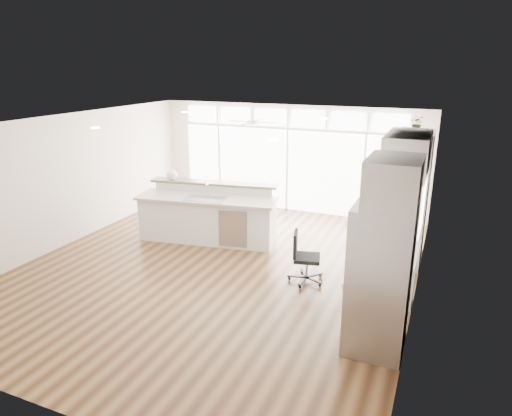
% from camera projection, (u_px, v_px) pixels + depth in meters
% --- Properties ---
extents(floor, '(7.00, 8.00, 0.02)m').
position_uv_depth(floor, '(218.00, 268.00, 8.58)').
color(floor, '#462B15').
rests_on(floor, ground).
extents(ceiling, '(7.00, 8.00, 0.02)m').
position_uv_depth(ceiling, '(214.00, 123.00, 7.76)').
color(ceiling, white).
rests_on(ceiling, wall_back).
extents(wall_back, '(7.00, 0.04, 2.70)m').
position_uv_depth(wall_back, '(289.00, 158.00, 11.67)').
color(wall_back, silver).
rests_on(wall_back, floor).
extents(wall_front, '(7.00, 0.04, 2.70)m').
position_uv_depth(wall_front, '(32.00, 301.00, 4.65)').
color(wall_front, silver).
rests_on(wall_front, floor).
extents(wall_left, '(0.04, 8.00, 2.70)m').
position_uv_depth(wall_left, '(66.00, 180.00, 9.47)').
color(wall_left, silver).
rests_on(wall_left, floor).
extents(wall_right, '(0.04, 8.00, 2.70)m').
position_uv_depth(wall_right, '(422.00, 225.00, 6.86)').
color(wall_right, silver).
rests_on(wall_right, floor).
extents(glass_wall, '(5.80, 0.06, 2.08)m').
position_uv_depth(glass_wall, '(288.00, 170.00, 11.71)').
color(glass_wall, white).
rests_on(glass_wall, wall_back).
extents(transom_row, '(5.90, 0.06, 0.40)m').
position_uv_depth(transom_row, '(289.00, 118.00, 11.31)').
color(transom_row, white).
rests_on(transom_row, wall_back).
extents(desk_window, '(0.04, 0.85, 0.85)m').
position_uv_depth(desk_window, '(422.00, 206.00, 7.08)').
color(desk_window, white).
rests_on(desk_window, wall_right).
extents(ceiling_fan, '(1.16, 1.16, 0.32)m').
position_uv_depth(ceiling_fan, '(252.00, 118.00, 10.46)').
color(ceiling_fan, silver).
rests_on(ceiling_fan, ceiling).
extents(recessed_lights, '(3.40, 3.00, 0.02)m').
position_uv_depth(recessed_lights, '(219.00, 123.00, 7.94)').
color(recessed_lights, white).
rests_on(recessed_lights, ceiling).
extents(oven_cabinet, '(0.64, 1.20, 2.50)m').
position_uv_depth(oven_cabinet, '(409.00, 198.00, 8.59)').
color(oven_cabinet, white).
rests_on(oven_cabinet, floor).
extents(desk_nook, '(0.72, 1.30, 0.76)m').
position_uv_depth(desk_nook, '(393.00, 271.00, 7.56)').
color(desk_nook, white).
rests_on(desk_nook, floor).
extents(upper_cabinets, '(0.64, 1.30, 0.64)m').
position_uv_depth(upper_cabinets, '(407.00, 154.00, 6.94)').
color(upper_cabinets, white).
rests_on(upper_cabinets, wall_right).
extents(refrigerator, '(0.76, 0.90, 2.00)m').
position_uv_depth(refrigerator, '(380.00, 278.00, 5.93)').
color(refrigerator, '#A1A2A6').
rests_on(refrigerator, floor).
extents(fridge_cabinet, '(0.64, 0.90, 0.60)m').
position_uv_depth(fridge_cabinet, '(394.00, 182.00, 5.51)').
color(fridge_cabinet, white).
rests_on(fridge_cabinet, wall_right).
extents(framed_photos, '(0.06, 0.22, 0.80)m').
position_uv_depth(framed_photos, '(423.00, 205.00, 7.67)').
color(framed_photos, black).
rests_on(framed_photos, wall_right).
extents(kitchen_island, '(3.14, 1.60, 1.19)m').
position_uv_depth(kitchen_island, '(207.00, 214.00, 9.73)').
color(kitchen_island, white).
rests_on(kitchen_island, floor).
extents(rug, '(1.01, 0.87, 0.01)m').
position_uv_depth(rug, '(369.00, 294.00, 7.59)').
color(rug, '#3C2513').
rests_on(rug, floor).
extents(office_chair, '(0.56, 0.54, 0.90)m').
position_uv_depth(office_chair, '(307.00, 258.00, 7.91)').
color(office_chair, black).
rests_on(office_chair, floor).
extents(fishbowl, '(0.28, 0.28, 0.24)m').
position_uv_depth(fishbowl, '(172.00, 175.00, 10.10)').
color(fishbowl, white).
rests_on(fishbowl, kitchen_island).
extents(monitor, '(0.11, 0.47, 0.38)m').
position_uv_depth(monitor, '(391.00, 238.00, 7.41)').
color(monitor, black).
rests_on(monitor, desk_nook).
extents(keyboard, '(0.16, 0.32, 0.02)m').
position_uv_depth(keyboard, '(380.00, 247.00, 7.53)').
color(keyboard, silver).
rests_on(keyboard, desk_nook).
extents(potted_plant, '(0.27, 0.30, 0.22)m').
position_uv_depth(potted_plant, '(417.00, 125.00, 8.18)').
color(potted_plant, '#345C27').
rests_on(potted_plant, oven_cabinet).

